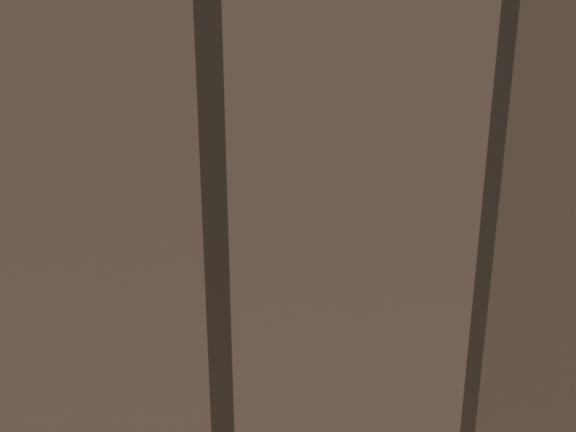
# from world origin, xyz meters

# --- Properties ---
(ground) EXTENTS (120.00, 120.00, 0.00)m
(ground) POSITION_xyz_m (0.00, 0.00, 0.00)
(ground) COLOR black
(ground) RESTS_ON ground
(sidewalk_ne) EXTENTS (30.00, 30.00, 0.15)m
(sidewalk_ne) POSITION_xyz_m (21.00, 21.00, 0.07)
(sidewalk_ne) COLOR gray
(sidewalk_ne) RESTS_ON ground
(building_ne) EXTENTS (25.00, 16.00, 12.00)m
(building_ne) POSITION_xyz_m (20.50, 16.00, 6.00)
(building_ne) COLOR #451311
(building_ne) RESTS_ON ground
(tree_near) EXTENTS (2.69, 2.69, 4.49)m
(tree_near) POSITION_xyz_m (7.56, 9.98, 3.16)
(tree_near) COLOR black
(tree_near) RESTS_ON ground
(tree_far) EXTENTS (2.43, 2.43, 4.07)m
(tree_far) POSITION_xyz_m (7.56, 15.98, 2.87)
(tree_far) COLOR black
(tree_far) RESTS_ON ground
(signal_pole) EXTENTS (1.29, 1.24, 4.60)m
(signal_pole) POSITION_xyz_m (-6.72, -6.68, 2.86)
(signal_pole) COLOR black
(signal_pole) RESTS_ON ground
(box_truck) EXTENTS (7.90, 3.25, 3.49)m
(box_truck) POSITION_xyz_m (9.89, -2.12, 1.82)
(box_truck) COLOR silver
(box_truck) RESTS_ON ground
(traffic_cone) EXTENTS (0.52, 0.52, 0.79)m
(traffic_cone) POSITION_xyz_m (-2.81, -5.70, 0.38)
(traffic_cone) COLOR red
(traffic_cone) RESTS_ON ground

